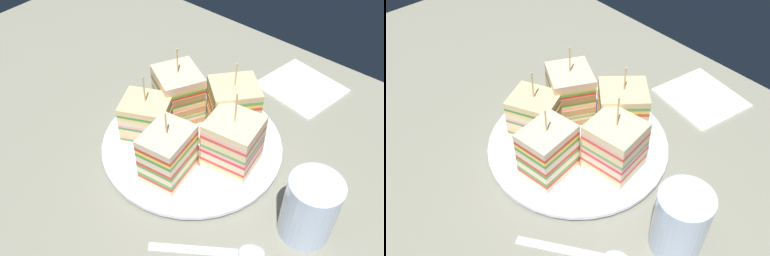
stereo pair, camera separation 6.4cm
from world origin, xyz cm
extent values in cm
cube|color=gray|center=(0.00, 0.00, -0.90)|extent=(124.69, 72.82, 1.80)
cylinder|color=white|center=(0.00, 0.00, 0.28)|extent=(17.65, 17.65, 0.55)
cylinder|color=white|center=(0.00, 0.00, 0.89)|extent=(28.47, 28.47, 0.68)
cube|color=beige|center=(-6.37, -3.34, 1.72)|extent=(9.18, 8.66, 0.98)
cube|color=#9E7242|center=(-3.20, -1.76, 1.72)|extent=(2.92, 5.44, 0.98)
cube|color=#488539|center=(-6.37, -3.34, 2.43)|extent=(9.18, 8.66, 0.45)
cube|color=pink|center=(-6.37, -3.34, 2.88)|extent=(9.18, 8.66, 0.45)
cube|color=#E9C05B|center=(-6.37, -3.34, 3.33)|extent=(9.18, 8.66, 0.45)
cube|color=beige|center=(-6.37, -3.34, 4.04)|extent=(9.18, 8.66, 0.98)
cube|color=#B2844C|center=(-3.20, -1.76, 4.04)|extent=(2.92, 5.44, 0.98)
cube|color=#498937|center=(-6.37, -3.34, 4.76)|extent=(9.18, 8.66, 0.45)
cube|color=pink|center=(-6.37, -3.34, 5.21)|extent=(9.18, 8.66, 0.45)
cube|color=beige|center=(-6.37, -3.34, 5.92)|extent=(9.18, 8.66, 0.98)
cube|color=#9E7242|center=(-3.20, -1.76, 5.92)|extent=(2.92, 5.44, 0.98)
cube|color=#E8CA60|center=(-6.37, -3.34, 6.63)|extent=(9.18, 8.66, 0.45)
cube|color=#3E853F|center=(-6.37, -3.34, 7.08)|extent=(9.18, 8.66, 0.45)
cube|color=#DCBC82|center=(-6.37, -3.34, 7.80)|extent=(9.18, 8.66, 0.98)
cylinder|color=tan|center=(-6.37, -3.34, 10.57)|extent=(0.24, 0.24, 4.56)
cube|color=beige|center=(1.47, -7.04, 1.76)|extent=(6.88, 8.06, 1.07)
cube|color=#B2844C|center=(0.92, -3.54, 1.76)|extent=(5.68, 1.18, 1.07)
cube|color=red|center=(1.47, -7.04, 2.57)|extent=(6.88, 8.06, 0.55)
cube|color=#4E9041|center=(1.47, -7.04, 3.12)|extent=(6.88, 8.06, 0.55)
cube|color=beige|center=(1.47, -7.04, 3.93)|extent=(6.88, 8.06, 1.07)
cube|color=#B2844C|center=(0.92, -3.54, 3.93)|extent=(5.68, 1.18, 1.07)
cube|color=#4E8F3D|center=(1.47, -7.04, 4.74)|extent=(6.88, 8.06, 0.55)
cube|color=red|center=(1.47, -7.04, 5.29)|extent=(6.88, 8.06, 0.55)
cube|color=beige|center=(1.47, -7.04, 6.10)|extent=(6.88, 8.06, 1.07)
cube|color=#B2844C|center=(0.92, -3.54, 6.10)|extent=(5.68, 1.18, 1.07)
cube|color=#469034|center=(1.47, -7.04, 6.91)|extent=(6.88, 8.06, 0.55)
cube|color=yellow|center=(1.47, -7.04, 7.46)|extent=(6.88, 8.06, 0.55)
cube|color=red|center=(1.47, -7.04, 8.01)|extent=(6.88, 8.06, 0.55)
cube|color=beige|center=(1.47, -7.04, 8.82)|extent=(6.88, 8.06, 1.07)
cylinder|color=tan|center=(1.47, -7.04, 11.16)|extent=(0.24, 0.24, 3.61)
cube|color=beige|center=(7.15, 0.74, 1.80)|extent=(8.20, 7.81, 1.14)
cube|color=#9E7242|center=(3.65, 0.19, 1.80)|extent=(1.32, 6.60, 1.14)
cube|color=#E5BF62|center=(7.15, 0.74, 2.63)|extent=(8.20, 7.81, 0.52)
cube|color=red|center=(7.15, 0.74, 3.15)|extent=(8.20, 7.81, 0.52)
cube|color=beige|center=(7.15, 0.74, 3.99)|extent=(8.20, 7.81, 1.14)
cube|color=#9E7242|center=(3.65, 0.19, 3.99)|extent=(1.32, 6.60, 1.14)
cube|color=red|center=(7.15, 0.74, 4.82)|extent=(8.20, 7.81, 0.52)
cube|color=pink|center=(7.15, 0.74, 5.34)|extent=(8.20, 7.81, 0.52)
cube|color=#4F9640|center=(7.15, 0.74, 5.87)|extent=(8.20, 7.81, 0.52)
cube|color=beige|center=(7.15, 0.74, 6.70)|extent=(8.20, 7.81, 1.14)
cube|color=#9E7242|center=(3.65, 0.19, 6.70)|extent=(1.32, 6.60, 1.14)
cube|color=red|center=(7.15, 0.74, 7.53)|extent=(8.20, 7.81, 0.52)
cube|color=#ECA49D|center=(7.15, 0.74, 8.05)|extent=(8.20, 7.81, 0.52)
cube|color=beige|center=(7.15, 0.74, 8.89)|extent=(8.20, 7.81, 1.14)
cylinder|color=tan|center=(7.15, 0.74, 11.91)|extent=(0.24, 0.24, 4.91)
cube|color=beige|center=(2.86, 6.60, 1.72)|extent=(9.67, 9.74, 0.98)
cube|color=#9E7242|center=(0.56, 3.90, 1.72)|extent=(5.06, 4.37, 0.98)
cube|color=#55AB43|center=(2.86, 6.60, 2.48)|extent=(9.67, 9.74, 0.54)
cube|color=pink|center=(2.86, 6.60, 3.02)|extent=(9.67, 9.74, 0.54)
cube|color=#DC4927|center=(2.86, 6.60, 3.56)|extent=(9.67, 9.74, 0.54)
cube|color=beige|center=(2.86, 6.60, 4.33)|extent=(9.67, 9.74, 0.98)
cube|color=#B2844C|center=(0.56, 3.90, 4.33)|extent=(5.06, 4.37, 0.98)
cube|color=#D64837|center=(2.86, 6.60, 5.09)|extent=(9.67, 9.74, 0.54)
cube|color=yellow|center=(2.86, 6.60, 5.63)|extent=(9.67, 9.74, 0.54)
cube|color=pink|center=(2.86, 6.60, 6.17)|extent=(9.67, 9.74, 0.54)
cube|color=beige|center=(2.86, 6.60, 6.93)|extent=(9.67, 9.74, 0.98)
cube|color=#9E7242|center=(0.56, 3.90, 6.93)|extent=(5.06, 4.37, 0.98)
cube|color=#D2452F|center=(2.86, 6.60, 7.70)|extent=(9.67, 9.74, 0.54)
cube|color=#F4CF4A|center=(2.86, 6.60, 8.24)|extent=(9.67, 9.74, 0.54)
cube|color=#5EA247|center=(2.86, 6.60, 8.78)|extent=(9.67, 9.74, 0.54)
cube|color=#D5BA85|center=(2.86, 6.60, 9.54)|extent=(9.67, 9.74, 0.98)
cylinder|color=tan|center=(2.86, 6.60, 12.01)|extent=(0.24, 0.24, 3.94)
cube|color=beige|center=(-6.13, 3.75, 1.80)|extent=(9.49, 9.27, 1.15)
cube|color=#9E7242|center=(-2.97, 2.15, 1.80)|extent=(3.24, 6.01, 1.15)
cube|color=#ECA39A|center=(-6.13, 3.75, 2.59)|extent=(9.49, 9.27, 0.43)
cube|color=#4A9F43|center=(-6.13, 3.75, 3.02)|extent=(9.49, 9.27, 0.43)
cube|color=#E2C262|center=(-6.13, 3.75, 3.46)|extent=(9.49, 9.27, 0.43)
cube|color=beige|center=(-6.13, 3.75, 4.25)|extent=(9.49, 9.27, 1.15)
cube|color=#B2844C|center=(-2.97, 2.15, 4.25)|extent=(3.24, 6.01, 1.15)
cube|color=#EDA29C|center=(-6.13, 3.75, 5.04)|extent=(9.49, 9.27, 0.43)
cube|color=#E8CC62|center=(-6.13, 3.75, 5.47)|extent=(9.49, 9.27, 0.43)
cube|color=#4E9C34|center=(-6.13, 3.75, 5.91)|extent=(9.49, 9.27, 0.43)
cube|color=beige|center=(-6.13, 3.75, 6.70)|extent=(9.49, 9.27, 1.15)
cube|color=#9E7242|center=(-2.97, 2.15, 6.70)|extent=(3.24, 6.01, 1.15)
cube|color=red|center=(-6.13, 3.75, 7.49)|extent=(9.49, 9.27, 0.43)
cube|color=#56A141|center=(-6.13, 3.75, 7.92)|extent=(9.49, 9.27, 0.43)
cube|color=#E3BE53|center=(-6.13, 3.75, 8.35)|extent=(9.49, 9.27, 0.43)
cube|color=beige|center=(-6.13, 3.75, 9.14)|extent=(9.49, 9.27, 1.15)
cylinder|color=tan|center=(-6.13, 3.75, 11.93)|extent=(0.24, 0.24, 4.42)
cube|color=silver|center=(12.10, -13.84, 0.12)|extent=(10.41, 7.89, 0.25)
ellipsoid|color=silver|center=(18.09, -9.59, 0.50)|extent=(4.26, 4.03, 1.00)
cube|color=white|center=(5.76, 24.85, 0.25)|extent=(15.04, 14.26, 0.50)
cylinder|color=silver|center=(21.29, -2.04, 4.90)|extent=(6.88, 6.88, 9.79)
cylinder|color=white|center=(21.29, -2.04, 1.92)|extent=(6.33, 6.33, 3.84)
camera|label=1|loc=(29.97, -35.27, 49.08)|focal=39.20mm
camera|label=2|loc=(34.57, -30.77, 49.08)|focal=39.20mm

